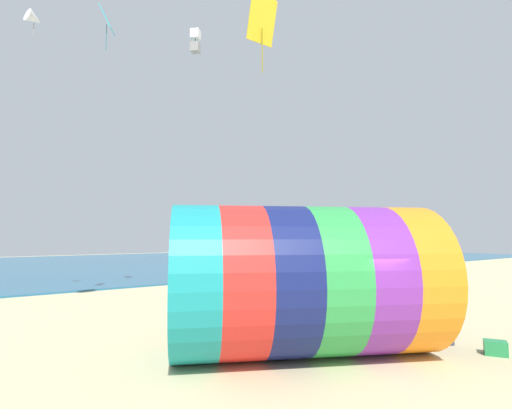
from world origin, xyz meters
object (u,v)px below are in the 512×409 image
object	(u,v)px
kite_yellow_diamond	(262,21)
kite_cyan_diamond	(107,20)
kite_handler	(449,312)
cooler_box	(496,348)
giant_inflatable_tube	(304,280)
kite_white_box	(195,41)
kite_white_delta	(34,19)
bystander_near_water	(332,275)

from	to	relation	value
kite_yellow_diamond	kite_cyan_diamond	distance (m)	11.50
kite_handler	kite_cyan_diamond	distance (m)	19.17
cooler_box	kite_cyan_diamond	bearing A→B (deg)	111.71
giant_inflatable_tube	kite_handler	bearing A→B (deg)	-23.33
kite_white_box	cooler_box	bearing A→B (deg)	-79.03
kite_white_delta	kite_handler	bearing A→B (deg)	-56.81
giant_inflatable_tube	kite_cyan_diamond	distance (m)	16.47
kite_handler	cooler_box	bearing A→B (deg)	-90.91
giant_inflatable_tube	kite_white_box	distance (m)	13.94
kite_white_box	kite_white_delta	bearing A→B (deg)	157.03
kite_white_delta	bystander_near_water	distance (m)	18.57
kite_yellow_diamond	kite_white_delta	distance (m)	12.14
kite_cyan_diamond	kite_handler	bearing A→B (deg)	-66.49
kite_cyan_diamond	kite_white_delta	bearing A→B (deg)	176.24
kite_white_box	kite_cyan_diamond	distance (m)	4.42
kite_white_delta	cooler_box	world-z (taller)	kite_white_delta
kite_white_box	kite_yellow_diamond	distance (m)	8.91
giant_inflatable_tube	bystander_near_water	xyz separation A→B (m)	(8.78, 7.13, -0.96)
kite_white_delta	kite_cyan_diamond	world-z (taller)	kite_cyan_diamond
kite_handler	cooler_box	world-z (taller)	kite_handler
kite_handler	kite_white_delta	bearing A→B (deg)	123.19
kite_yellow_diamond	bystander_near_water	size ratio (longest dim) A/B	1.22
kite_cyan_diamond	bystander_near_water	distance (m)	17.02
kite_handler	kite_white_delta	xyz separation A→B (m)	(-8.84, 13.51, 11.65)
kite_white_delta	kite_cyan_diamond	distance (m)	3.17
kite_white_box	kite_handler	bearing A→B (deg)	-77.75
giant_inflatable_tube	kite_cyan_diamond	xyz separation A→B (m)	(-1.88, 11.63, 11.52)
kite_yellow_diamond	bystander_near_water	bearing A→B (deg)	33.19
kite_white_delta	bystander_near_water	world-z (taller)	kite_white_delta
kite_white_delta	bystander_near_water	bearing A→B (deg)	-18.90
bystander_near_water	cooler_box	xyz separation A→B (m)	(-4.89, -10.01, -0.74)
kite_yellow_diamond	kite_white_delta	bearing A→B (deg)	112.25
kite_white_box	kite_yellow_diamond	xyz separation A→B (m)	(-2.09, -8.02, -3.27)
giant_inflatable_tube	kite_yellow_diamond	distance (m)	7.30
giant_inflatable_tube	kite_white_box	xyz separation A→B (m)	(1.58, 9.07, 10.47)
bystander_near_water	kite_white_box	bearing A→B (deg)	164.95
kite_white_box	bystander_near_water	distance (m)	13.65
kite_cyan_diamond	bystander_near_water	xyz separation A→B (m)	(10.66, -4.49, -12.48)
kite_white_delta	kite_cyan_diamond	size ratio (longest dim) A/B	0.56
cooler_box	bystander_near_water	bearing A→B (deg)	63.98
kite_cyan_diamond	kite_yellow_diamond	bearing A→B (deg)	-82.66
giant_inflatable_tube	kite_handler	size ratio (longest dim) A/B	4.36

